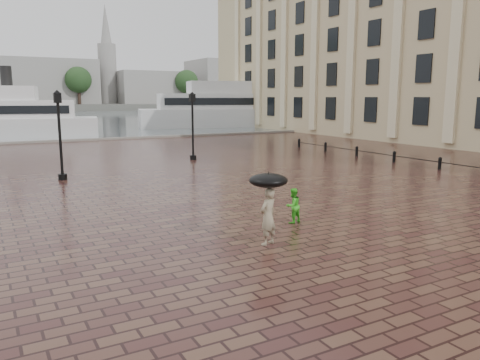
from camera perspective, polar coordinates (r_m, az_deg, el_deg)
The scene contains 12 objects.
ground at distance 18.34m, azimuth 2.98°, elevation -3.14°, with size 300.00×300.00×0.00m, color #351918.
harbour_water at distance 107.65m, azimuth -24.02°, elevation 6.97°, with size 240.00×240.00×0.00m, color #4A565B.
quay_edge at distance 48.27m, azimuth -17.55°, elevation 4.62°, with size 80.00×0.60×0.30m, color slate.
far_shore at distance 175.44m, azimuth -26.07°, elevation 8.01°, with size 300.00×60.00×2.00m, color #4C4C47.
distant_skyline at distance 174.98m, azimuth -9.87°, elevation 11.64°, with size 102.50×22.00×33.00m.
far_trees at distance 153.53m, azimuth -25.86°, elevation 11.03°, with size 188.00×8.00×13.50m.
bollard_row at distance 32.14m, azimuth 18.28°, elevation 2.79°, with size 0.22×21.22×0.73m.
street_lamps at distance 30.86m, azimuth -20.66°, elevation 5.96°, with size 15.44×12.44×4.40m.
adult_pedestrian at distance 13.40m, azimuth 3.44°, elevation -4.45°, with size 0.61×0.40×1.66m, color gray.
child_pedestrian at distance 15.82m, azimuth 6.48°, elevation -3.12°, with size 0.58×0.45×1.19m, color green.
ferry_far at distance 68.03m, azimuth -0.80°, elevation 8.74°, with size 27.38×12.61×8.73m.
umbrella at distance 13.18m, azimuth 3.48°, elevation -0.05°, with size 1.10×1.10×1.13m.
Camera 1 is at (-9.45, -15.15, 4.18)m, focal length 35.00 mm.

